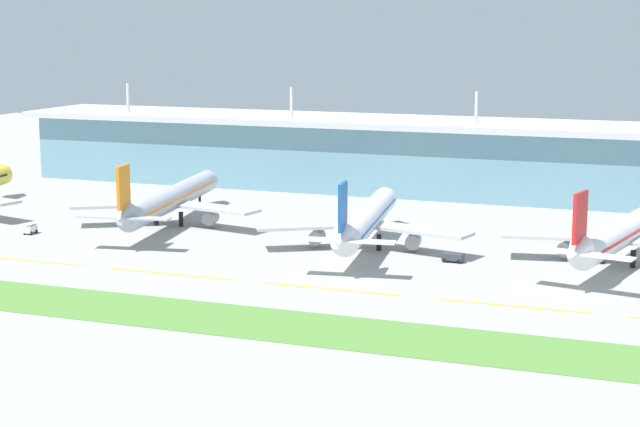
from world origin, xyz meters
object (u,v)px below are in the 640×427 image
baggage_cart (30,229)px  pushback_tug (453,257)px  airliner_center (366,220)px  airliner_far_middle (621,234)px  airliner_near_middle (170,199)px

baggage_cart → pushback_tug: baggage_cart is taller
airliner_center → baggage_cart: 80.85m
airliner_center → pushback_tug: size_ratio=14.32×
pushback_tug → airliner_far_middle: bearing=17.2°
airliner_far_middle → pushback_tug: (-32.88, -10.20, -5.35)m
airliner_near_middle → pushback_tug: size_ratio=15.53×
airliner_center → airliner_far_middle: 54.38m
airliner_near_middle → pushback_tug: 77.04m
airliner_far_middle → pushback_tug: 34.84m
airliner_far_middle → airliner_center: bearing=-176.0°
airliner_center → pushback_tug: bearing=-16.8°
airliner_near_middle → airliner_center: same height
airliner_far_middle → baggage_cart: (-133.95, -16.32, -5.18)m
airliner_near_middle → baggage_cart: 34.11m
airliner_far_middle → airliner_near_middle: bearing=177.2°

